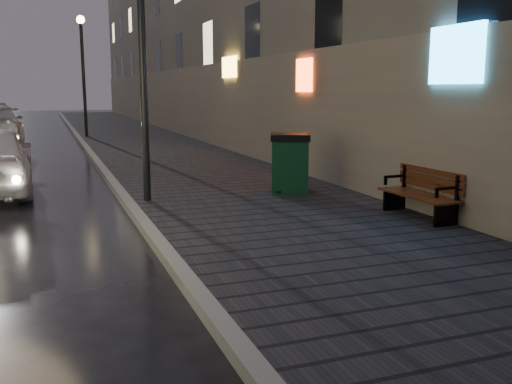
% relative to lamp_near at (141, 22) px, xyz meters
% --- Properties ---
extents(ground, '(120.00, 120.00, 0.00)m').
position_rel_lamp_near_xyz_m(ground, '(-1.85, -6.00, -3.49)').
color(ground, black).
rests_on(ground, ground).
extents(sidewalk, '(4.60, 58.00, 0.15)m').
position_rel_lamp_near_xyz_m(sidewalk, '(2.05, 15.00, -3.41)').
color(sidewalk, black).
rests_on(sidewalk, ground).
extents(curb, '(0.20, 58.00, 0.15)m').
position_rel_lamp_near_xyz_m(curb, '(-0.35, 15.00, -3.41)').
color(curb, slate).
rests_on(curb, ground).
extents(building_near, '(1.80, 50.00, 13.00)m').
position_rel_lamp_near_xyz_m(building_near, '(5.25, 19.00, 3.01)').
color(building_near, '#605B54').
rests_on(building_near, ground).
extents(lamp_near, '(0.36, 0.36, 5.28)m').
position_rel_lamp_near_xyz_m(lamp_near, '(0.00, 0.00, 0.00)').
color(lamp_near, black).
rests_on(lamp_near, sidewalk).
extents(lamp_far, '(0.36, 0.36, 5.28)m').
position_rel_lamp_near_xyz_m(lamp_far, '(0.00, 16.00, 0.00)').
color(lamp_far, black).
rests_on(lamp_far, sidewalk).
extents(bench, '(0.62, 1.62, 0.82)m').
position_rel_lamp_near_xyz_m(bench, '(4.06, -3.09, -2.93)').
color(bench, black).
rests_on(bench, sidewalk).
extents(trash_bin, '(1.03, 1.03, 1.22)m').
position_rel_lamp_near_xyz_m(trash_bin, '(2.95, -0.12, -2.72)').
color(trash_bin, '#0E3319').
rests_on(trash_bin, sidewalk).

